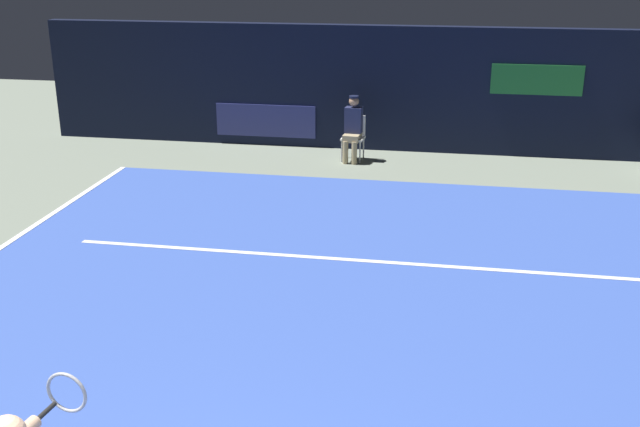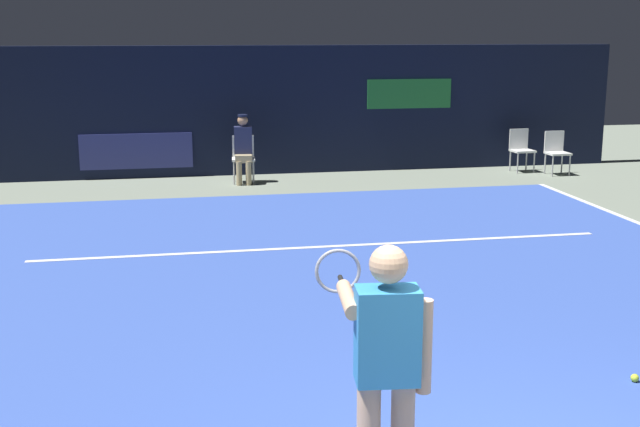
{
  "view_description": "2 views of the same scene",
  "coord_description": "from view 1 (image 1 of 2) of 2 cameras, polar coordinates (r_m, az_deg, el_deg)",
  "views": [
    {
      "loc": [
        1.32,
        -2.59,
        4.13
      ],
      "look_at": [
        -0.27,
        6.4,
        0.86
      ],
      "focal_mm": 42.04,
      "sensor_mm": 36.0,
      "label": 1
    },
    {
      "loc": [
        -2.19,
        -3.81,
        2.89
      ],
      "look_at": [
        -0.31,
        5.79,
        0.73
      ],
      "focal_mm": 46.68,
      "sensor_mm": 36.0,
      "label": 2
    }
  ],
  "objects": [
    {
      "name": "line_service",
      "position": [
        10.44,
        1.93,
        -3.52
      ],
      "size": [
        7.83,
        0.1,
        0.01
      ],
      "primitive_type": "cube",
      "color": "white",
      "rests_on": "court_surface"
    },
    {
      "name": "back_wall",
      "position": [
        15.99,
        5.17,
        9.43
      ],
      "size": [
        14.96,
        0.33,
        2.6
      ],
      "color": "black",
      "rests_on": "ground"
    },
    {
      "name": "line_judge_on_chair",
      "position": [
        15.14,
        2.52,
        6.54
      ],
      "size": [
        0.47,
        0.56,
        1.32
      ],
      "color": "white",
      "rests_on": "ground"
    },
    {
      "name": "court_surface",
      "position": [
        8.61,
        -0.04,
        -8.88
      ],
      "size": [
        10.04,
        11.72,
        0.01
      ],
      "primitive_type": "cube",
      "color": "#3856B2",
      "rests_on": "ground"
    },
    {
      "name": "ground_plane",
      "position": [
        8.62,
        -0.04,
        -8.91
      ],
      "size": [
        29.99,
        29.99,
        0.0
      ],
      "primitive_type": "plane",
      "color": "gray"
    }
  ]
}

